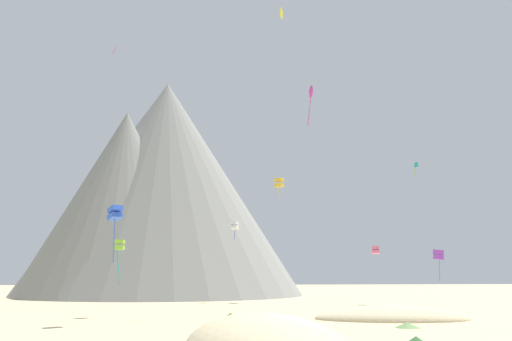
% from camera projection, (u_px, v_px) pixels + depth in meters
% --- Properties ---
extents(dune_foreground_left, '(16.17, 10.79, 2.57)m').
position_uv_depth(dune_foreground_left, '(392.00, 319.00, 52.43)').
color(dune_foreground_left, '#CCBA8E').
rests_on(dune_foreground_left, ground_plane).
extents(bush_near_right, '(2.83, 2.83, 1.02)m').
position_uv_depth(bush_near_right, '(230.00, 319.00, 46.97)').
color(bush_near_right, '#568442').
rests_on(bush_near_right, ground_plane).
extents(bush_far_right, '(2.92, 2.92, 0.45)m').
position_uv_depth(bush_far_right, '(407.00, 325.00, 44.14)').
color(bush_far_right, '#668C4C').
rests_on(bush_far_right, ground_plane).
extents(rock_massif, '(72.69, 72.69, 46.67)m').
position_uv_depth(rock_massif, '(151.00, 193.00, 116.02)').
color(rock_massif, gray).
rests_on(rock_massif, ground_plane).
extents(kite_white_low, '(1.51, 1.53, 3.03)m').
position_uv_depth(kite_white_low, '(235.00, 226.00, 88.56)').
color(kite_white_low, white).
extents(kite_pink_high, '(1.50, 2.04, 1.85)m').
position_uv_depth(kite_pink_high, '(115.00, 50.00, 89.26)').
color(kite_pink_high, pink).
extents(kite_gold_mid, '(1.82, 1.83, 3.28)m').
position_uv_depth(kite_gold_mid, '(279.00, 183.00, 91.70)').
color(kite_gold_mid, gold).
extents(kite_violet_low, '(1.83, 1.80, 4.13)m').
position_uv_depth(kite_violet_low, '(439.00, 255.00, 70.93)').
color(kite_violet_low, purple).
extents(kite_lime_low, '(1.03, 1.05, 4.80)m').
position_uv_depth(kite_lime_low, '(120.00, 245.00, 57.95)').
color(kite_lime_low, '#8CD133').
extents(kite_teal_mid, '(0.46, 0.84, 3.15)m').
position_uv_depth(kite_teal_mid, '(416.00, 168.00, 81.46)').
color(kite_teal_mid, teal).
extents(kite_blue_low, '(1.54, 1.56, 5.25)m').
position_uv_depth(kite_blue_low, '(115.00, 214.00, 49.83)').
color(kite_blue_low, blue).
extents(kite_magenta_high, '(0.67, 1.66, 5.40)m').
position_uv_depth(kite_magenta_high, '(310.00, 92.00, 68.32)').
color(kite_magenta_high, '#D1339E').
extents(kite_rainbow_low, '(1.37, 1.40, 1.17)m').
position_uv_depth(kite_rainbow_low, '(376.00, 250.00, 81.13)').
color(kite_rainbow_low, '#E5668C').
extents(kite_yellow_high, '(0.59, 1.04, 1.36)m').
position_uv_depth(kite_yellow_high, '(281.00, 13.00, 72.52)').
color(kite_yellow_high, yellow).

